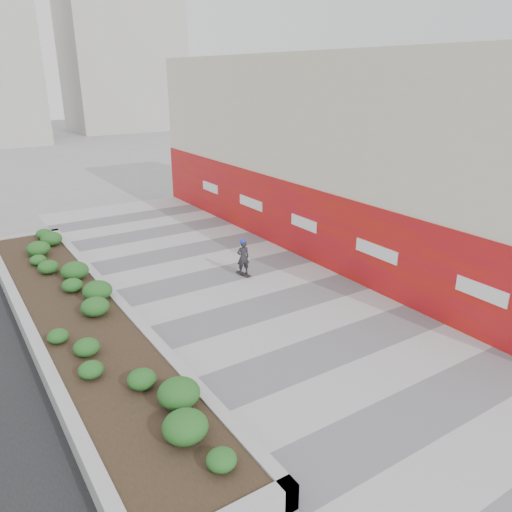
% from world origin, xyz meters
% --- Properties ---
extents(ground, '(160.00, 160.00, 0.00)m').
position_xyz_m(ground, '(0.00, 0.00, 0.00)').
color(ground, gray).
rests_on(ground, ground).
extents(walkway, '(8.00, 36.00, 0.01)m').
position_xyz_m(walkway, '(0.00, 3.00, 0.01)').
color(walkway, '#A8A8AD').
rests_on(walkway, ground).
extents(building, '(6.04, 24.08, 8.00)m').
position_xyz_m(building, '(6.98, 8.98, 3.98)').
color(building, silver).
rests_on(building, ground).
extents(planter, '(3.00, 18.00, 0.90)m').
position_xyz_m(planter, '(-5.50, 7.00, 0.42)').
color(planter, '#9E9EA0').
rests_on(planter, ground).
extents(distant_bldg_north_r, '(14.00, 10.00, 24.00)m').
position_xyz_m(distant_bldg_north_r, '(15.00, 60.00, 12.00)').
color(distant_bldg_north_r, '#ADAAA3').
rests_on(distant_bldg_north_r, ground).
extents(manhole_cover, '(0.44, 0.44, 0.01)m').
position_xyz_m(manhole_cover, '(0.50, 3.00, 0.00)').
color(manhole_cover, '#595654').
rests_on(manhole_cover, ground).
extents(skateboarder, '(0.53, 0.74, 1.47)m').
position_xyz_m(skateboarder, '(0.86, 7.72, 0.75)').
color(skateboarder, beige).
rests_on(skateboarder, ground).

